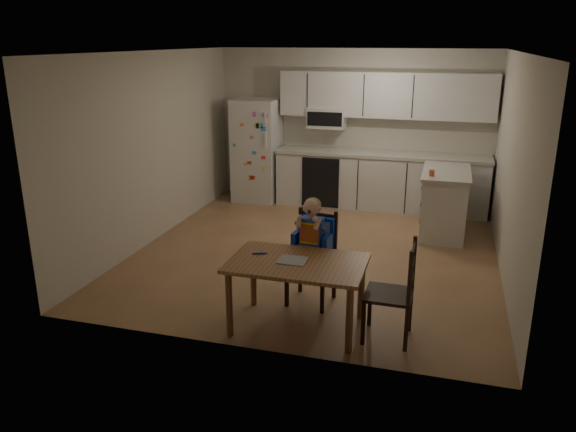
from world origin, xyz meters
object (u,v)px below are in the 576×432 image
Objects in this scene: kitchen_island at (444,202)px; refrigerator at (257,150)px; chair_side at (400,286)px; red_cup at (432,173)px; dining_table at (297,270)px; chair_booster at (313,239)px.

refrigerator is at bearing 162.70° from kitchen_island.
kitchen_island is at bearing 174.93° from chair_side.
refrigerator is 3.27m from kitchen_island.
red_cup reaches higher than chair_side.
red_cup is at bearing -116.99° from kitchen_island.
chair_side is at bearing 1.73° from dining_table.
chair_side is (-0.14, -2.78, -0.41)m from red_cup.
red_cup reaches higher than dining_table.
refrigerator is 19.63× the size of red_cup.
red_cup is 0.07× the size of dining_table.
refrigerator is 1.38× the size of kitchen_island.
chair_booster is 1.11m from chair_side.
dining_table is at bearing -111.75° from kitchen_island.
chair_booster is at bearing -116.05° from kitchen_island.
refrigerator reaches higher than chair_booster.
red_cup is (2.91, -1.34, 0.10)m from refrigerator.
chair_side is (2.77, -4.12, -0.31)m from refrigerator.
kitchen_island is 1.08× the size of chair_booster.
kitchen_island is 0.65m from red_cup.
chair_booster is at bearing -115.89° from red_cup.
dining_table is (-1.08, -2.81, -0.37)m from red_cup.
chair_booster reaches higher than chair_side.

